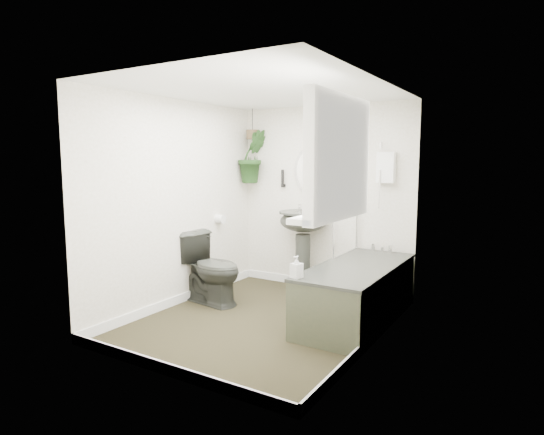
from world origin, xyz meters
The scene contains 22 objects.
floor centered at (0.00, 0.00, -0.01)m, with size 2.30×2.80×0.02m, color black.
ceiling centered at (0.00, 0.00, 2.31)m, with size 2.30×2.80×0.02m, color white.
wall_back centered at (0.00, 1.41, 1.15)m, with size 2.30×0.02×2.30m, color white.
wall_front centered at (0.00, -1.41, 1.15)m, with size 2.30×0.02×2.30m, color white.
wall_left centered at (-1.16, 0.00, 1.15)m, with size 0.02×2.80×2.30m, color white.
wall_right centered at (1.16, 0.00, 1.15)m, with size 0.02×2.80×2.30m, color white.
skirting centered at (0.00, 0.00, 0.05)m, with size 2.30×2.80×0.10m, color white.
bathtub centered at (0.80, 0.50, 0.29)m, with size 0.72×1.72×0.58m, color #2D302A, non-canonical shape.
bath_screen centered at (0.47, 0.99, 1.28)m, with size 0.04×0.72×1.40m, color silver, non-canonical shape.
shower_box centered at (0.80, 1.34, 1.55)m, with size 0.20×0.10×0.35m, color white.
oval_mirror centered at (-0.18, 1.37, 1.50)m, with size 0.46×0.03×0.62m, color #B1ACA2.
wall_sconce centered at (-0.58, 1.36, 1.40)m, with size 0.04×0.04×0.22m, color black.
toilet_roll_holder centered at (-1.10, 0.70, 0.90)m, with size 0.11×0.11×0.11m, color white.
window_recess centered at (1.09, -0.70, 1.65)m, with size 0.08×1.00×0.90m, color white.
window_sill centered at (1.02, -0.70, 1.23)m, with size 0.18×1.00×0.04m, color white.
window_blinds centered at (1.04, -0.70, 1.65)m, with size 0.01×0.86×0.76m, color white.
toilet centered at (-0.85, 0.19, 0.41)m, with size 0.45×0.80×0.81m, color #2D302A.
pedestal_sink centered at (-0.18, 1.18, 0.51)m, with size 0.59×0.51×1.01m, color #2D302A, non-canonical shape.
sill_plant centered at (0.98, -0.47, 1.37)m, with size 0.21×0.18×0.23m, color black.
hanging_plant centered at (-0.97, 1.25, 1.68)m, with size 0.38×0.31×0.70m, color black.
soap_bottle centered at (0.51, -0.26, 0.68)m, with size 0.09×0.09×0.20m, color #32302F.
hanging_pot centered at (-0.97, 1.25, 1.97)m, with size 0.16×0.16×0.12m, color brown.
Camera 1 is at (2.40, -3.78, 1.63)m, focal length 30.00 mm.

